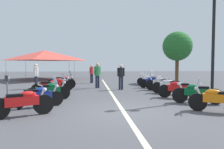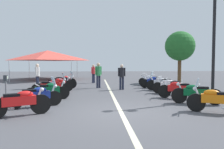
{
  "view_description": "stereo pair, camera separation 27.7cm",
  "coord_description": "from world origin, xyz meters",
  "px_view_note": "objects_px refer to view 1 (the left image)",
  "views": [
    {
      "loc": [
        -7.23,
        1.13,
        1.72
      ],
      "look_at": [
        4.32,
        0.0,
        1.12
      ],
      "focal_mm": 33.2,
      "sensor_mm": 36.0,
      "label": 1
    },
    {
      "loc": [
        -7.23,
        0.85,
        1.72
      ],
      "look_at": [
        4.32,
        0.0,
        1.12
      ],
      "focal_mm": 33.2,
      "sensor_mm": 36.0,
      "label": 2
    }
  ],
  "objects_px": {
    "motorcycle_right_row_2": "(179,89)",
    "bystander_2": "(121,75)",
    "motorcycle_right_row_4": "(162,83)",
    "motorcycle_right_row_5": "(154,82)",
    "motorcycle_right_row_3": "(171,86)",
    "motorcycle_left_row_3": "(51,87)",
    "bystander_3": "(36,74)",
    "motorcycle_left_row_5": "(61,82)",
    "motorcycle_left_row_6": "(62,81)",
    "roadside_tree_0": "(177,46)",
    "motorcycle_right_row_1": "(197,93)",
    "motorcycle_right_row_6": "(149,80)",
    "motorcycle_right_row_0": "(218,99)",
    "motorcycle_left_row_4": "(56,84)",
    "event_tent": "(45,55)",
    "parking_meter": "(7,86)",
    "street_lamp_twin_globe": "(214,25)",
    "motorcycle_left_row_1": "(38,96)",
    "motorcycle_left_row_0": "(23,102)",
    "motorcycle_left_row_2": "(48,91)",
    "bystander_1": "(97,73)"
  },
  "relations": [
    {
      "from": "motorcycle_right_row_1",
      "to": "motorcycle_left_row_3",
      "type": "bearing_deg",
      "value": -3.1
    },
    {
      "from": "motorcycle_right_row_2",
      "to": "bystander_2",
      "type": "relative_size",
      "value": 1.16
    },
    {
      "from": "motorcycle_left_row_5",
      "to": "motorcycle_right_row_4",
      "type": "distance_m",
      "value": 6.71
    },
    {
      "from": "motorcycle_left_row_2",
      "to": "motorcycle_right_row_1",
      "type": "xyz_separation_m",
      "value": [
        -1.45,
        -6.55,
        0.01
      ]
    },
    {
      "from": "street_lamp_twin_globe",
      "to": "bystander_2",
      "type": "relative_size",
      "value": 3.11
    },
    {
      "from": "motorcycle_right_row_3",
      "to": "bystander_3",
      "type": "distance_m",
      "value": 8.94
    },
    {
      "from": "motorcycle_left_row_1",
      "to": "motorcycle_left_row_5",
      "type": "relative_size",
      "value": 0.97
    },
    {
      "from": "motorcycle_right_row_2",
      "to": "bystander_2",
      "type": "xyz_separation_m",
      "value": [
        3.7,
        2.4,
        0.52
      ]
    },
    {
      "from": "motorcycle_right_row_4",
      "to": "roadside_tree_0",
      "type": "relative_size",
      "value": 0.41
    },
    {
      "from": "motorcycle_left_row_3",
      "to": "motorcycle_right_row_5",
      "type": "bearing_deg",
      "value": 3.32
    },
    {
      "from": "motorcycle_left_row_2",
      "to": "motorcycle_right_row_2",
      "type": "xyz_separation_m",
      "value": [
        -0.03,
        -6.36,
        0.01
      ]
    },
    {
      "from": "motorcycle_left_row_5",
      "to": "parking_meter",
      "type": "relative_size",
      "value": 1.55
    },
    {
      "from": "bystander_2",
      "to": "roadside_tree_0",
      "type": "relative_size",
      "value": 0.36
    },
    {
      "from": "motorcycle_right_row_4",
      "to": "roadside_tree_0",
      "type": "bearing_deg",
      "value": -90.23
    },
    {
      "from": "motorcycle_right_row_2",
      "to": "motorcycle_left_row_4",
      "type": "bearing_deg",
      "value": -1.05
    },
    {
      "from": "motorcycle_left_row_0",
      "to": "bystander_3",
      "type": "height_order",
      "value": "bystander_3"
    },
    {
      "from": "motorcycle_left_row_4",
      "to": "motorcycle_right_row_3",
      "type": "xyz_separation_m",
      "value": [
        -1.57,
        -6.65,
        0.0
      ]
    },
    {
      "from": "motorcycle_left_row_6",
      "to": "roadside_tree_0",
      "type": "distance_m",
      "value": 10.87
    },
    {
      "from": "motorcycle_right_row_4",
      "to": "motorcycle_right_row_5",
      "type": "bearing_deg",
      "value": -56.48
    },
    {
      "from": "motorcycle_left_row_5",
      "to": "motorcycle_left_row_4",
      "type": "bearing_deg",
      "value": -116.83
    },
    {
      "from": "motorcycle_left_row_5",
      "to": "street_lamp_twin_globe",
      "type": "distance_m",
      "value": 9.77
    },
    {
      "from": "motorcycle_left_row_2",
      "to": "motorcycle_right_row_1",
      "type": "relative_size",
      "value": 0.99
    },
    {
      "from": "motorcycle_left_row_1",
      "to": "bystander_3",
      "type": "distance_m",
      "value": 6.58
    },
    {
      "from": "motorcycle_left_row_6",
      "to": "parking_meter",
      "type": "height_order",
      "value": "parking_meter"
    },
    {
      "from": "motorcycle_left_row_6",
      "to": "roadside_tree_0",
      "type": "bearing_deg",
      "value": -9.37
    },
    {
      "from": "motorcycle_right_row_2",
      "to": "motorcycle_right_row_3",
      "type": "bearing_deg",
      "value": -71.75
    },
    {
      "from": "bystander_3",
      "to": "event_tent",
      "type": "distance_m",
      "value": 9.02
    },
    {
      "from": "motorcycle_left_row_1",
      "to": "motorcycle_right_row_4",
      "type": "xyz_separation_m",
      "value": [
        4.53,
        -6.57,
        0.02
      ]
    },
    {
      "from": "street_lamp_twin_globe",
      "to": "motorcycle_right_row_1",
      "type": "bearing_deg",
      "value": 125.73
    },
    {
      "from": "motorcycle_left_row_0",
      "to": "motorcycle_right_row_0",
      "type": "xyz_separation_m",
      "value": [
        -0.03,
        -6.69,
        0.0
      ]
    },
    {
      "from": "motorcycle_left_row_0",
      "to": "parking_meter",
      "type": "relative_size",
      "value": 1.46
    },
    {
      "from": "bystander_2",
      "to": "event_tent",
      "type": "bearing_deg",
      "value": 19.67
    },
    {
      "from": "motorcycle_right_row_1",
      "to": "motorcycle_right_row_4",
      "type": "distance_m",
      "value": 4.36
    },
    {
      "from": "bystander_3",
      "to": "motorcycle_left_row_4",
      "type": "bearing_deg",
      "value": -42.15
    },
    {
      "from": "motorcycle_left_row_6",
      "to": "street_lamp_twin_globe",
      "type": "height_order",
      "value": "street_lamp_twin_globe"
    },
    {
      "from": "parking_meter",
      "to": "bystander_1",
      "type": "height_order",
      "value": "bystander_1"
    },
    {
      "from": "motorcycle_left_row_3",
      "to": "bystander_3",
      "type": "relative_size",
      "value": 1.16
    },
    {
      "from": "motorcycle_left_row_1",
      "to": "motorcycle_right_row_0",
      "type": "relative_size",
      "value": 1.03
    },
    {
      "from": "motorcycle_left_row_6",
      "to": "motorcycle_right_row_5",
      "type": "height_order",
      "value": "motorcycle_right_row_5"
    },
    {
      "from": "motorcycle_right_row_3",
      "to": "motorcycle_right_row_5",
      "type": "bearing_deg",
      "value": -54.24
    },
    {
      "from": "motorcycle_right_row_6",
      "to": "motorcycle_right_row_0",
      "type": "bearing_deg",
      "value": 123.29
    },
    {
      "from": "motorcycle_left_row_0",
      "to": "motorcycle_left_row_2",
      "type": "relative_size",
      "value": 0.95
    },
    {
      "from": "motorcycle_left_row_1",
      "to": "motorcycle_right_row_2",
      "type": "xyz_separation_m",
      "value": [
        1.59,
        -6.45,
        0.01
      ]
    },
    {
      "from": "motorcycle_right_row_2",
      "to": "bystander_1",
      "type": "xyz_separation_m",
      "value": [
        4.79,
        3.93,
        0.59
      ]
    },
    {
      "from": "motorcycle_right_row_1",
      "to": "street_lamp_twin_globe",
      "type": "relative_size",
      "value": 0.38
    },
    {
      "from": "motorcycle_left_row_3",
      "to": "motorcycle_right_row_6",
      "type": "distance_m",
      "value": 7.92
    },
    {
      "from": "motorcycle_left_row_5",
      "to": "motorcycle_left_row_6",
      "type": "distance_m",
      "value": 1.36
    },
    {
      "from": "motorcycle_right_row_1",
      "to": "bystander_3",
      "type": "distance_m",
      "value": 10.38
    },
    {
      "from": "motorcycle_left_row_1",
      "to": "motorcycle_right_row_0",
      "type": "xyz_separation_m",
      "value": [
        -1.42,
        -6.56,
        0.01
      ]
    },
    {
      "from": "motorcycle_right_row_6",
      "to": "roadside_tree_0",
      "type": "height_order",
      "value": "roadside_tree_0"
    }
  ]
}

